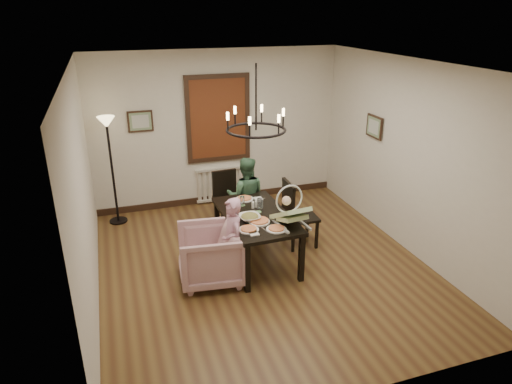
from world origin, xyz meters
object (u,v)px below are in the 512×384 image
armchair (210,255)px  elderly_woman (232,248)px  baby_bouncer (290,211)px  dining_table (256,219)px  chair_right (301,213)px  seated_man (246,202)px  floor_lamp (113,173)px  chair_far (228,200)px  drinking_glass (261,205)px

armchair → elderly_woman: (0.28, -0.11, 0.11)m
armchair → baby_bouncer: size_ratio=1.45×
dining_table → chair_right: size_ratio=1.50×
seated_man → chair_right: bearing=153.0°
dining_table → seated_man: bearing=80.4°
armchair → baby_bouncer: baby_bouncer is taller
dining_table → seated_man: 0.92m
elderly_woman → floor_lamp: 2.79m
dining_table → seated_man: (0.13, 0.91, -0.12)m
seated_man → chair_far: bearing=-36.2°
chair_right → drinking_glass: 0.75m
dining_table → armchair: bearing=-159.1°
chair_far → baby_bouncer: size_ratio=1.63×
dining_table → drinking_glass: size_ratio=10.75×
chair_right → floor_lamp: 3.19m
chair_right → dining_table: bearing=108.4°
chair_far → seated_man: 0.37m
dining_table → chair_right: (0.80, 0.23, -0.12)m
seated_man → drinking_glass: 0.83m
armchair → floor_lamp: 2.58m
seated_man → drinking_glass: seated_man is taller
chair_right → baby_bouncer: (-0.47, -0.69, 0.39)m
baby_bouncer → drinking_glass: size_ratio=3.91×
baby_bouncer → drinking_glass: 0.63m
chair_far → elderly_woman: (-0.38, -1.62, 0.02)m
chair_far → elderly_woman: elderly_woman is taller
drinking_glass → floor_lamp: size_ratio=0.08×
drinking_glass → floor_lamp: floor_lamp is taller
chair_far → elderly_woman: size_ratio=0.95×
chair_far → baby_bouncer: bearing=-80.4°
chair_right → chair_far: bearing=44.6°
dining_table → baby_bouncer: (0.33, -0.46, 0.27)m
dining_table → chair_far: 1.22m
chair_right → armchair: chair_right is taller
dining_table → floor_lamp: 2.71m
dining_table → chair_far: chair_far is taller
chair_right → drinking_glass: bearing=101.5°
elderly_woman → drinking_glass: bearing=127.9°
chair_right → elderly_woman: chair_right is taller
baby_bouncer → floor_lamp: size_ratio=0.32×
elderly_woman → seated_man: (0.60, 1.33, 0.04)m
chair_right → seated_man: size_ratio=1.00×
armchair → elderly_woman: 0.32m
chair_right → elderly_woman: size_ratio=1.07×
seated_man → floor_lamp: floor_lamp is taller
drinking_glass → seated_man: bearing=88.7°
elderly_woman → drinking_glass: size_ratio=6.69×
chair_right → baby_bouncer: 0.92m
dining_table → floor_lamp: (-1.86, 1.96, 0.25)m
dining_table → elderly_woman: 0.65m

